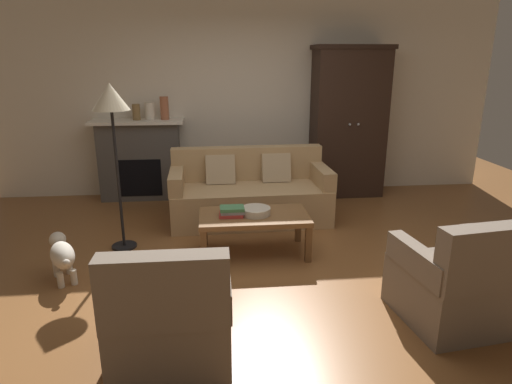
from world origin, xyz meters
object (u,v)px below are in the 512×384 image
Objects in this scene: fruit_bowl at (256,211)px; book_stack at (232,211)px; mantel_vase_bronze at (136,112)px; mantel_vase_terracotta at (164,108)px; armoire at (348,122)px; dog at (62,254)px; couch at (250,194)px; armchair_near_right at (459,284)px; coffee_table at (254,220)px; mantel_vase_cream at (150,111)px; fireplace at (140,159)px; floor_lamp at (111,107)px; armchair_near_left at (171,317)px.

fruit_bowl is 1.14× the size of book_stack.
mantel_vase_terracotta reaches higher than mantel_vase_bronze.
armoire is 4.14m from dog.
armchair_near_right reaches higher than couch.
mantel_vase_terracotta is (-1.03, 2.01, 0.91)m from coffee_table.
mantel_vase_cream is at bearing 0.00° from mantel_vase_bronze.
mantel_vase_terracotta is at bearing 125.66° from armchair_near_right.
mantel_vase_cream is at bearing -5.69° from fireplace.
armchair_near_right is (1.41, -1.39, -0.05)m from coffee_table.
mantel_vase_cream is (0.18, 0.00, 0.01)m from mantel_vase_bronze.
couch is at bearing -147.79° from armoire.
armchair_near_right is (1.39, -1.39, -0.14)m from fruit_bowl.
fireplace reaches higher than couch.
floor_lamp reaches higher than couch.
armchair_near_right is 3.44m from floor_lamp.
armoire is at bearing 57.87° from armchair_near_left.
couch is 1.99m from mantel_vase_bronze.
floor_lamp reaches higher than mantel_vase_bronze.
armoire is at bearing 35.16° from dog.
mantel_vase_terracotta reaches higher than mantel_vase_cream.
coffee_table is 0.09m from fruit_bowl.
couch is 7.43× the size of book_stack.
fruit_bowl is 0.24m from book_stack.
armoire reaches higher than floor_lamp.
book_stack reaches higher than dog.
fireplace is 0.66m from mantel_vase_bronze.
coffee_table is at bearing -54.94° from mantel_vase_bronze.
armoire is 8.99× the size of mantel_vase_cream.
mantel_vase_bronze is (-1.41, 2.01, 0.86)m from coffee_table.
armchair_near_left is (0.33, -3.63, -0.96)m from mantel_vase_terracotta.
mantel_vase_terracotta is (0.38, 0.00, 0.05)m from mantel_vase_bronze.
dog is at bearing -142.57° from couch.
armoire is 9.81× the size of mantel_vase_bronze.
mantel_vase_bronze is at bearing 178.83° from armoire.
coffee_table is at bearing 12.18° from dog.
armchair_near_left is at bearing -105.91° from couch.
armchair_near_left is at bearing -70.75° from floor_lamp.
couch is 1.76m from mantel_vase_terracotta.
mantel_vase_cream is 0.14× the size of floor_lamp.
armchair_near_right is (2.44, -3.40, -0.96)m from mantel_vase_terracotta.
coffee_table is 2.60m from mantel_vase_bronze.
dog is (-0.75, -2.40, -1.03)m from mantel_vase_terracotta.
fireplace is 1.43× the size of armchair_near_right.
armoire is 2.71m from book_stack.
couch is 2.73m from armchair_near_left.
armchair_near_left is at bearing -48.91° from dog.
armchair_near_right is at bearing -52.18° from mantel_vase_cream.
armchair_near_right is 3.34m from dog.
couch reaches higher than coffee_table.
couch is 1.08m from book_stack.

